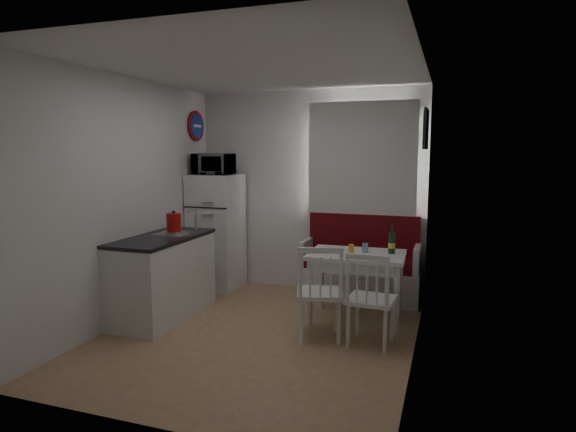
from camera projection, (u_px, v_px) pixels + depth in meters
name	position (u px, v px, depth m)	size (l,w,h in m)	color
floor	(259.00, 334.00, 4.82)	(3.00, 3.50, 0.02)	#A27B56
ceiling	(257.00, 67.00, 4.47)	(3.00, 3.50, 0.02)	white
wall_back	(309.00, 191.00, 6.29)	(3.00, 0.02, 2.60)	white
wall_front	(152.00, 235.00, 3.00)	(3.00, 0.02, 2.60)	white
wall_left	(128.00, 200.00, 5.13)	(0.02, 3.50, 2.60)	white
wall_right	(418.00, 212.00, 4.17)	(0.02, 3.50, 2.60)	white
window	(362.00, 167.00, 5.99)	(1.22, 0.06, 1.47)	white
curtain	(362.00, 163.00, 5.92)	(1.35, 0.02, 1.50)	white
kitchen_counter	(163.00, 276.00, 5.29)	(0.62, 1.32, 1.16)	white
wall_sign	(197.00, 126.00, 6.36)	(0.40, 0.40, 0.03)	#1B32A5
picture_frame	(426.00, 129.00, 5.11)	(0.04, 0.52, 0.42)	black
bench	(360.00, 271.00, 5.96)	(1.45, 0.56, 1.04)	white
dining_table	(357.00, 261.00, 5.10)	(1.03, 0.74, 0.75)	white
chair_left	(317.00, 283.00, 4.56)	(0.54, 0.53, 0.50)	white
chair_right	(370.00, 290.00, 4.41)	(0.45, 0.44, 0.48)	white
fridge	(217.00, 231.00, 6.41)	(0.61, 0.61, 1.52)	white
microwave	(213.00, 164.00, 6.24)	(0.49, 0.33, 0.27)	white
kettle	(174.00, 223.00, 5.35)	(0.19, 0.19, 0.26)	#B9120E
wine_bottle	(392.00, 240.00, 5.05)	(0.07, 0.07, 0.29)	#12391F
drinking_glass_orange	(351.00, 249.00, 5.05)	(0.06, 0.06, 0.10)	#F8A329
drinking_glass_blue	(365.00, 248.00, 5.10)	(0.06, 0.06, 0.10)	#759AC7
plate	(330.00, 250.00, 5.20)	(0.23, 0.23, 0.02)	white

